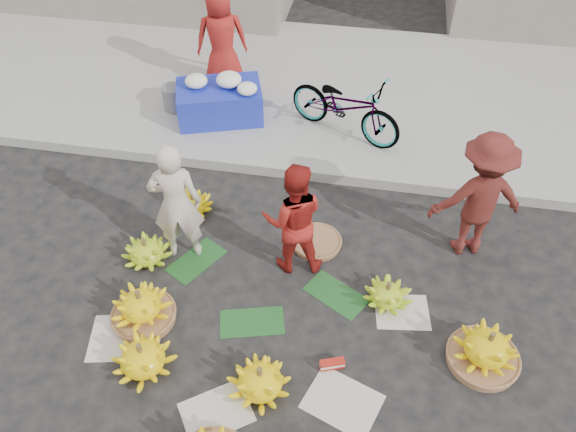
% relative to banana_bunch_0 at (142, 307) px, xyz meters
% --- Properties ---
extents(ground, '(80.00, 80.00, 0.00)m').
position_rel_banana_bunch_0_xyz_m(ground, '(1.19, 0.35, -0.19)').
color(ground, black).
rests_on(ground, ground).
extents(curb, '(40.00, 0.25, 0.15)m').
position_rel_banana_bunch_0_xyz_m(curb, '(1.19, 2.55, -0.11)').
color(curb, gray).
rests_on(curb, ground).
extents(sidewalk, '(40.00, 4.00, 0.12)m').
position_rel_banana_bunch_0_xyz_m(sidewalk, '(1.19, 4.65, -0.13)').
color(sidewalk, gray).
rests_on(sidewalk, ground).
extents(newspaper_scatter, '(3.20, 1.80, 0.00)m').
position_rel_banana_bunch_0_xyz_m(newspaper_scatter, '(1.19, -0.45, -0.19)').
color(newspaper_scatter, silver).
rests_on(newspaper_scatter, ground).
extents(banana_leaves, '(2.00, 1.00, 0.00)m').
position_rel_banana_bunch_0_xyz_m(banana_leaves, '(1.09, 0.55, -0.18)').
color(banana_leaves, '#18481D').
rests_on(banana_leaves, ground).
extents(banana_bunch_0, '(0.68, 0.68, 0.44)m').
position_rel_banana_bunch_0_xyz_m(banana_bunch_0, '(0.00, 0.00, 0.00)').
color(banana_bunch_0, brown).
rests_on(banana_bunch_0, ground).
extents(banana_bunch_1, '(0.74, 0.74, 0.37)m').
position_rel_banana_bunch_0_xyz_m(banana_bunch_1, '(0.20, -0.53, -0.03)').
color(banana_bunch_1, yellow).
rests_on(banana_bunch_1, ground).
extents(banana_bunch_3, '(0.70, 0.70, 0.36)m').
position_rel_banana_bunch_0_xyz_m(banana_bunch_3, '(1.33, -0.56, -0.03)').
color(banana_bunch_3, yellow).
rests_on(banana_bunch_3, ground).
extents(banana_bunch_4, '(0.67, 0.67, 0.46)m').
position_rel_banana_bunch_0_xyz_m(banana_bunch_4, '(3.36, 0.10, 0.01)').
color(banana_bunch_4, brown).
rests_on(banana_bunch_4, ground).
extents(banana_bunch_5, '(0.53, 0.53, 0.31)m').
position_rel_banana_bunch_0_xyz_m(banana_bunch_5, '(2.42, 0.65, -0.06)').
color(banana_bunch_5, '#8CBE1B').
rests_on(banana_bunch_5, ground).
extents(banana_bunch_6, '(0.59, 0.59, 0.33)m').
position_rel_banana_bunch_0_xyz_m(banana_bunch_6, '(-0.25, 0.77, -0.04)').
color(banana_bunch_6, '#8CBE1B').
rests_on(banana_bunch_6, ground).
extents(banana_bunch_7, '(0.58, 0.58, 0.30)m').
position_rel_banana_bunch_0_xyz_m(banana_bunch_7, '(0.04, 1.62, -0.06)').
color(banana_bunch_7, yellow).
rests_on(banana_bunch_7, ground).
extents(basket_spare, '(0.59, 0.59, 0.06)m').
position_rel_banana_bunch_0_xyz_m(basket_spare, '(1.59, 1.34, -0.16)').
color(basket_spare, brown).
rests_on(basket_spare, ground).
extents(incense_stack, '(0.25, 0.15, 0.10)m').
position_rel_banana_bunch_0_xyz_m(incense_stack, '(1.95, -0.22, -0.13)').
color(incense_stack, '#B52013').
rests_on(incense_stack, ground).
extents(vendor_cream, '(0.62, 0.49, 1.49)m').
position_rel_banana_bunch_0_xyz_m(vendor_cream, '(0.12, 0.97, 0.56)').
color(vendor_cream, beige).
rests_on(vendor_cream, ground).
extents(vendor_red, '(0.75, 0.64, 1.37)m').
position_rel_banana_bunch_0_xyz_m(vendor_red, '(1.37, 1.01, 0.50)').
color(vendor_red, red).
rests_on(vendor_red, ground).
extents(man_striped, '(1.11, 0.81, 1.55)m').
position_rel_banana_bunch_0_xyz_m(man_striped, '(3.26, 1.60, 0.59)').
color(man_striped, maroon).
rests_on(man_striped, ground).
extents(flower_table, '(1.34, 1.06, 0.68)m').
position_rel_banana_bunch_0_xyz_m(flower_table, '(-0.11, 3.48, 0.21)').
color(flower_table, '#1A26AB').
rests_on(flower_table, sidewalk).
extents(grey_bucket, '(0.32, 0.32, 0.36)m').
position_rel_banana_bunch_0_xyz_m(grey_bucket, '(-0.83, 3.55, 0.11)').
color(grey_bucket, slate).
rests_on(grey_bucket, sidewalk).
extents(flower_vendor, '(0.88, 0.71, 1.55)m').
position_rel_banana_bunch_0_xyz_m(flower_vendor, '(-0.28, 4.33, 0.71)').
color(flower_vendor, red).
rests_on(flower_vendor, sidewalk).
extents(bicycle, '(1.22, 1.76, 0.88)m').
position_rel_banana_bunch_0_xyz_m(bicycle, '(1.66, 3.40, 0.37)').
color(bicycle, gray).
rests_on(bicycle, sidewalk).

